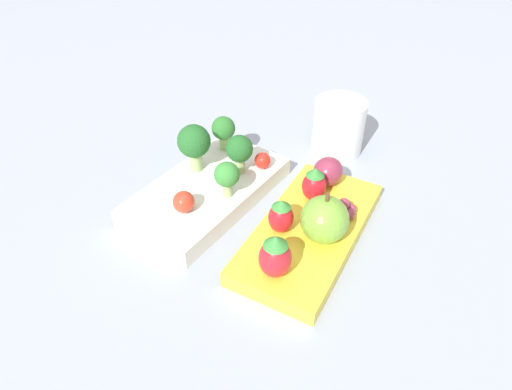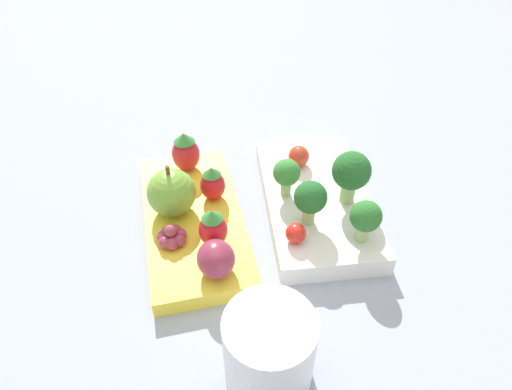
{
  "view_description": "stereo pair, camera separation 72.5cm",
  "coord_description": "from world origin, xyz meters",
  "px_view_note": "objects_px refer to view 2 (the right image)",
  "views": [
    {
      "loc": [
        -0.36,
        -0.21,
        0.37
      ],
      "look_at": [
        -0.01,
        0.0,
        0.03
      ],
      "focal_mm": 32.0,
      "sensor_mm": 36.0,
      "label": 1
    },
    {
      "loc": [
        0.35,
        -0.07,
        0.37
      ],
      "look_at": [
        -0.01,
        0.0,
        0.03
      ],
      "focal_mm": 32.0,
      "sensor_mm": 36.0,
      "label": 2
    }
  ],
  "objects_px": {
    "bento_box_fruit": "(194,220)",
    "strawberry_0": "(186,152)",
    "broccoli_floret_1": "(287,174)",
    "bento_box_savoury": "(316,201)",
    "broccoli_floret_0": "(310,199)",
    "plum": "(216,259)",
    "apple": "(171,192)",
    "grape_cluster": "(172,236)",
    "broccoli_floret_2": "(351,172)",
    "broccoli_floret_3": "(366,218)",
    "cherry_tomato_0": "(296,233)",
    "drinking_cup": "(269,351)",
    "strawberry_2": "(212,183)",
    "cherry_tomato_1": "(299,156)",
    "strawberry_1": "(213,228)"
  },
  "relations": [
    {
      "from": "apple",
      "to": "strawberry_0",
      "type": "bearing_deg",
      "value": 164.01
    },
    {
      "from": "bento_box_fruit",
      "to": "strawberry_0",
      "type": "distance_m",
      "value": 0.09
    },
    {
      "from": "bento_box_fruit",
      "to": "plum",
      "type": "xyz_separation_m",
      "value": [
        0.08,
        0.02,
        0.03
      ]
    },
    {
      "from": "bento_box_savoury",
      "to": "broccoli_floret_0",
      "type": "relative_size",
      "value": 4.16
    },
    {
      "from": "broccoli_floret_3",
      "to": "plum",
      "type": "relative_size",
      "value": 1.22
    },
    {
      "from": "cherry_tomato_1",
      "to": "strawberry_2",
      "type": "height_order",
      "value": "strawberry_2"
    },
    {
      "from": "bento_box_savoury",
      "to": "grape_cluster",
      "type": "distance_m",
      "value": 0.17
    },
    {
      "from": "strawberry_1",
      "to": "strawberry_2",
      "type": "bearing_deg",
      "value": 173.52
    },
    {
      "from": "plum",
      "to": "broccoli_floret_1",
      "type": "bearing_deg",
      "value": 134.99
    },
    {
      "from": "drinking_cup",
      "to": "strawberry_0",
      "type": "bearing_deg",
      "value": -170.53
    },
    {
      "from": "broccoli_floret_1",
      "to": "strawberry_2",
      "type": "xyz_separation_m",
      "value": [
        -0.02,
        -0.08,
        -0.01
      ]
    },
    {
      "from": "cherry_tomato_1",
      "to": "strawberry_1",
      "type": "relative_size",
      "value": 0.57
    },
    {
      "from": "bento_box_savoury",
      "to": "cherry_tomato_0",
      "type": "height_order",
      "value": "cherry_tomato_0"
    },
    {
      "from": "grape_cluster",
      "to": "drinking_cup",
      "type": "xyz_separation_m",
      "value": [
        0.15,
        0.07,
        0.01
      ]
    },
    {
      "from": "broccoli_floret_3",
      "to": "broccoli_floret_0",
      "type": "bearing_deg",
      "value": -126.13
    },
    {
      "from": "apple",
      "to": "grape_cluster",
      "type": "relative_size",
      "value": 1.98
    },
    {
      "from": "broccoli_floret_3",
      "to": "cherry_tomato_0",
      "type": "xyz_separation_m",
      "value": [
        -0.01,
        -0.07,
        -0.02
      ]
    },
    {
      "from": "bento_box_fruit",
      "to": "cherry_tomato_1",
      "type": "distance_m",
      "value": 0.15
    },
    {
      "from": "bento_box_savoury",
      "to": "cherry_tomato_0",
      "type": "bearing_deg",
      "value": -33.01
    },
    {
      "from": "broccoli_floret_0",
      "to": "grape_cluster",
      "type": "relative_size",
      "value": 1.68
    },
    {
      "from": "cherry_tomato_0",
      "to": "grape_cluster",
      "type": "xyz_separation_m",
      "value": [
        -0.03,
        -0.12,
        -0.01
      ]
    },
    {
      "from": "plum",
      "to": "drinking_cup",
      "type": "relative_size",
      "value": 0.51
    },
    {
      "from": "drinking_cup",
      "to": "bento_box_savoury",
      "type": "bearing_deg",
      "value": 152.8
    },
    {
      "from": "bento_box_savoury",
      "to": "cherry_tomato_1",
      "type": "xyz_separation_m",
      "value": [
        -0.05,
        -0.01,
        0.02
      ]
    },
    {
      "from": "apple",
      "to": "strawberry_2",
      "type": "xyz_separation_m",
      "value": [
        -0.01,
        0.05,
        -0.01
      ]
    },
    {
      "from": "broccoli_floret_1",
      "to": "cherry_tomato_0",
      "type": "height_order",
      "value": "broccoli_floret_1"
    },
    {
      "from": "strawberry_0",
      "to": "broccoli_floret_2",
      "type": "bearing_deg",
      "value": 59.92
    },
    {
      "from": "cherry_tomato_1",
      "to": "broccoli_floret_0",
      "type": "bearing_deg",
      "value": -8.74
    },
    {
      "from": "broccoli_floret_2",
      "to": "drinking_cup",
      "type": "distance_m",
      "value": 0.21
    },
    {
      "from": "broccoli_floret_3",
      "to": "drinking_cup",
      "type": "distance_m",
      "value": 0.16
    },
    {
      "from": "bento_box_fruit",
      "to": "strawberry_0",
      "type": "xyz_separation_m",
      "value": [
        -0.08,
        0.0,
        0.03
      ]
    },
    {
      "from": "broccoli_floret_0",
      "to": "broccoli_floret_1",
      "type": "distance_m",
      "value": 0.05
    },
    {
      "from": "bento_box_fruit",
      "to": "broccoli_floret_3",
      "type": "bearing_deg",
      "value": 65.92
    },
    {
      "from": "apple",
      "to": "grape_cluster",
      "type": "xyz_separation_m",
      "value": [
        0.05,
        -0.0,
        -0.02
      ]
    },
    {
      "from": "bento_box_savoury",
      "to": "apple",
      "type": "relative_size",
      "value": 3.51
    },
    {
      "from": "cherry_tomato_0",
      "to": "strawberry_1",
      "type": "distance_m",
      "value": 0.08
    },
    {
      "from": "bento_box_savoury",
      "to": "apple",
      "type": "height_order",
      "value": "apple"
    },
    {
      "from": "cherry_tomato_0",
      "to": "grape_cluster",
      "type": "height_order",
      "value": "cherry_tomato_0"
    },
    {
      "from": "cherry_tomato_1",
      "to": "broccoli_floret_1",
      "type": "bearing_deg",
      "value": -29.67
    },
    {
      "from": "bento_box_savoury",
      "to": "apple",
      "type": "xyz_separation_m",
      "value": [
        -0.01,
        -0.16,
        0.03
      ]
    },
    {
      "from": "broccoli_floret_1",
      "to": "bento_box_fruit",
      "type": "bearing_deg",
      "value": -85.83
    },
    {
      "from": "apple",
      "to": "plum",
      "type": "bearing_deg",
      "value": 21.1
    },
    {
      "from": "broccoli_floret_2",
      "to": "strawberry_1",
      "type": "height_order",
      "value": "broccoli_floret_2"
    },
    {
      "from": "plum",
      "to": "apple",
      "type": "bearing_deg",
      "value": -158.9
    },
    {
      "from": "broccoli_floret_1",
      "to": "broccoli_floret_3",
      "type": "bearing_deg",
      "value": 36.08
    },
    {
      "from": "broccoli_floret_0",
      "to": "apple",
      "type": "height_order",
      "value": "apple"
    },
    {
      "from": "plum",
      "to": "drinking_cup",
      "type": "bearing_deg",
      "value": 15.9
    },
    {
      "from": "bento_box_savoury",
      "to": "broccoli_floret_0",
      "type": "bearing_deg",
      "value": -28.04
    },
    {
      "from": "bento_box_savoury",
      "to": "strawberry_1",
      "type": "xyz_separation_m",
      "value": [
        0.05,
        -0.12,
        0.03
      ]
    },
    {
      "from": "strawberry_1",
      "to": "bento_box_fruit",
      "type": "bearing_deg",
      "value": -158.66
    }
  ]
}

